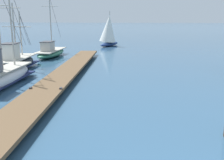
% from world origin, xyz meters
% --- Properties ---
extents(floating_dock, '(3.85, 23.21, 0.53)m').
position_xyz_m(floating_dock, '(-6.88, 13.37, 0.36)').
color(floating_dock, brown).
rests_on(floating_dock, ground).
extents(fishing_boat_0, '(2.05, 6.56, 6.63)m').
position_xyz_m(fishing_boat_0, '(-11.51, 22.56, 0.53)').
color(fishing_boat_0, '#337556').
rests_on(fishing_boat_0, ground).
extents(fishing_boat_1, '(1.91, 8.45, 6.73)m').
position_xyz_m(fishing_boat_1, '(-9.91, 10.25, 0.69)').
color(fishing_boat_1, silver).
rests_on(fishing_boat_1, ground).
extents(fishing_boat_2, '(2.72, 6.31, 5.17)m').
position_xyz_m(fishing_boat_2, '(-11.70, 15.42, 0.64)').
color(fishing_boat_2, black).
rests_on(fishing_boat_2, ground).
extents(distant_sailboat, '(3.34, 4.72, 4.97)m').
position_xyz_m(distant_sailboat, '(-7.08, 33.75, 2.27)').
color(distant_sailboat, navy).
rests_on(distant_sailboat, ground).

